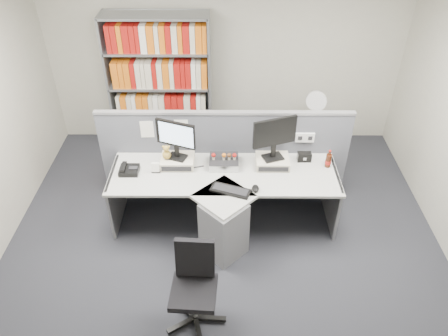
{
  "coord_description": "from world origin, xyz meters",
  "views": [
    {
      "loc": [
        0.02,
        -3.13,
        3.76
      ],
      "look_at": [
        0.0,
        0.65,
        0.92
      ],
      "focal_mm": 35.19,
      "sensor_mm": 36.0,
      "label": 1
    }
  ],
  "objects_px": {
    "desk_calendar": "(156,168)",
    "monitor_left": "(176,137)",
    "desktop_pc": "(224,162)",
    "desk": "(224,204)",
    "cola_bottle": "(328,161)",
    "shelving_unit": "(161,88)",
    "mouse": "(255,188)",
    "filing_cabinet": "(310,143)",
    "desk_phone": "(129,170)",
    "speaker": "(304,157)",
    "monitor_right": "(275,135)",
    "office_chair": "(194,283)",
    "desk_fan": "(316,103)",
    "keyboard": "(231,190)"
  },
  "relations": [
    {
      "from": "desk_phone",
      "to": "monitor_left",
      "type": "bearing_deg",
      "value": 15.6
    },
    {
      "from": "desk",
      "to": "monitor_left",
      "type": "xyz_separation_m",
      "value": [
        -0.54,
        0.38,
        0.65
      ]
    },
    {
      "from": "desk",
      "to": "speaker",
      "type": "xyz_separation_m",
      "value": [
        0.94,
        0.48,
        0.32
      ]
    },
    {
      "from": "monitor_left",
      "to": "mouse",
      "type": "xyz_separation_m",
      "value": [
        0.88,
        -0.46,
        -0.36
      ]
    },
    {
      "from": "desktop_pc",
      "to": "desk_phone",
      "type": "height_order",
      "value": "desk_phone"
    },
    {
      "from": "speaker",
      "to": "desk",
      "type": "bearing_deg",
      "value": -153.18
    },
    {
      "from": "desk_calendar",
      "to": "desk_fan",
      "type": "distance_m",
      "value": 2.3
    },
    {
      "from": "monitor_right",
      "to": "speaker",
      "type": "xyz_separation_m",
      "value": [
        0.38,
        0.09,
        -0.36
      ]
    },
    {
      "from": "desk_phone",
      "to": "cola_bottle",
      "type": "xyz_separation_m",
      "value": [
        2.28,
        0.13,
        0.05
      ]
    },
    {
      "from": "desk",
      "to": "desktop_pc",
      "type": "xyz_separation_m",
      "value": [
        -0.0,
        0.38,
        0.31
      ]
    },
    {
      "from": "monitor_left",
      "to": "desk_fan",
      "type": "distance_m",
      "value": 2.02
    },
    {
      "from": "shelving_unit",
      "to": "office_chair",
      "type": "relative_size",
      "value": 2.27
    },
    {
      "from": "monitor_left",
      "to": "filing_cabinet",
      "type": "height_order",
      "value": "monitor_left"
    },
    {
      "from": "desk_fan",
      "to": "desk",
      "type": "bearing_deg",
      "value": -130.61
    },
    {
      "from": "monitor_left",
      "to": "desk_fan",
      "type": "bearing_deg",
      "value": 30.27
    },
    {
      "from": "monitor_right",
      "to": "desktop_pc",
      "type": "height_order",
      "value": "monitor_right"
    },
    {
      "from": "desktop_pc",
      "to": "keyboard",
      "type": "distance_m",
      "value": 0.49
    },
    {
      "from": "desktop_pc",
      "to": "keyboard",
      "type": "xyz_separation_m",
      "value": [
        0.07,
        -0.48,
        -0.03
      ]
    },
    {
      "from": "monitor_left",
      "to": "monitor_right",
      "type": "height_order",
      "value": "monitor_right"
    },
    {
      "from": "desk",
      "to": "filing_cabinet",
      "type": "distance_m",
      "value": 1.85
    },
    {
      "from": "monitor_left",
      "to": "desktop_pc",
      "type": "height_order",
      "value": "monitor_left"
    },
    {
      "from": "cola_bottle",
      "to": "shelving_unit",
      "type": "distance_m",
      "value": 2.58
    },
    {
      "from": "office_chair",
      "to": "filing_cabinet",
      "type": "bearing_deg",
      "value": 59.85
    },
    {
      "from": "speaker",
      "to": "cola_bottle",
      "type": "distance_m",
      "value": 0.28
    },
    {
      "from": "desk_fan",
      "to": "desk_calendar",
      "type": "bearing_deg",
      "value": -149.77
    },
    {
      "from": "monitor_right",
      "to": "office_chair",
      "type": "bearing_deg",
      "value": -118.68
    },
    {
      "from": "monitor_right",
      "to": "shelving_unit",
      "type": "distance_m",
      "value": 2.07
    },
    {
      "from": "desk_phone",
      "to": "desk_calendar",
      "type": "distance_m",
      "value": 0.31
    },
    {
      "from": "desk",
      "to": "mouse",
      "type": "distance_m",
      "value": 0.45
    },
    {
      "from": "monitor_left",
      "to": "cola_bottle",
      "type": "height_order",
      "value": "monitor_left"
    },
    {
      "from": "desk_calendar",
      "to": "speaker",
      "type": "relative_size",
      "value": 0.74
    },
    {
      "from": "desk_calendar",
      "to": "monitor_left",
      "type": "bearing_deg",
      "value": 29.87
    },
    {
      "from": "mouse",
      "to": "office_chair",
      "type": "height_order",
      "value": "office_chair"
    },
    {
      "from": "speaker",
      "to": "filing_cabinet",
      "type": "bearing_deg",
      "value": 74.34
    },
    {
      "from": "mouse",
      "to": "desk_fan",
      "type": "height_order",
      "value": "desk_fan"
    },
    {
      "from": "mouse",
      "to": "filing_cabinet",
      "type": "distance_m",
      "value": 1.75
    },
    {
      "from": "mouse",
      "to": "filing_cabinet",
      "type": "height_order",
      "value": "mouse"
    },
    {
      "from": "desk_fan",
      "to": "mouse",
      "type": "bearing_deg",
      "value": -120.21
    },
    {
      "from": "desk_phone",
      "to": "shelving_unit",
      "type": "relative_size",
      "value": 0.11
    },
    {
      "from": "desk_calendar",
      "to": "filing_cabinet",
      "type": "relative_size",
      "value": 0.17
    },
    {
      "from": "keyboard",
      "to": "desk_fan",
      "type": "bearing_deg",
      "value": 52.97
    },
    {
      "from": "desktop_pc",
      "to": "desk",
      "type": "bearing_deg",
      "value": -89.64
    },
    {
      "from": "speaker",
      "to": "cola_bottle",
      "type": "relative_size",
      "value": 0.72
    },
    {
      "from": "desk",
      "to": "monitor_right",
      "type": "bearing_deg",
      "value": 34.47
    },
    {
      "from": "monitor_right",
      "to": "speaker",
      "type": "relative_size",
      "value": 3.24
    },
    {
      "from": "speaker",
      "to": "cola_bottle",
      "type": "height_order",
      "value": "cola_bottle"
    },
    {
      "from": "desk",
      "to": "desk_calendar",
      "type": "bearing_deg",
      "value": 162.29
    },
    {
      "from": "monitor_right",
      "to": "mouse",
      "type": "height_order",
      "value": "monitor_right"
    },
    {
      "from": "shelving_unit",
      "to": "cola_bottle",
      "type": "bearing_deg",
      "value": -35.35
    },
    {
      "from": "desktop_pc",
      "to": "filing_cabinet",
      "type": "bearing_deg",
      "value": 40.22
    }
  ]
}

